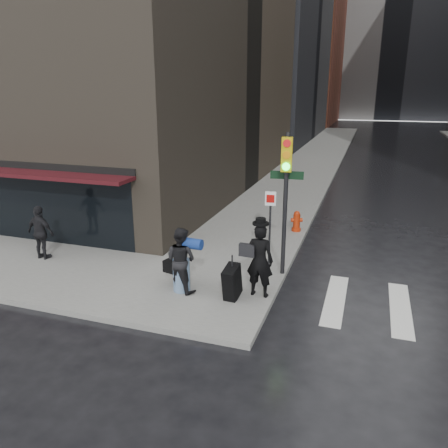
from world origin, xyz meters
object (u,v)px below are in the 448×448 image
at_px(man_overcoat, 254,264).
at_px(man_greycoat, 41,233).
at_px(fire_hydrant, 297,222).
at_px(man_jeans, 181,259).
at_px(traffic_light, 284,186).

distance_m(man_overcoat, man_greycoat, 6.99).
xyz_separation_m(man_overcoat, man_greycoat, (-6.97, 0.42, -0.04)).
bearing_deg(fire_hydrant, man_jeans, -108.66).
xyz_separation_m(man_overcoat, traffic_light, (0.40, 1.58, 1.71)).
height_order(man_greycoat, fire_hydrant, man_greycoat).
bearing_deg(traffic_light, fire_hydrant, 86.79).
distance_m(man_jeans, fire_hydrant, 6.39).
bearing_deg(traffic_light, man_jeans, -147.60).
distance_m(traffic_light, fire_hydrant, 4.74).
height_order(traffic_light, fire_hydrant, traffic_light).
bearing_deg(man_greycoat, man_overcoat, -177.66).
height_order(man_overcoat, man_greycoat, man_overcoat).
relative_size(man_greycoat, traffic_light, 0.42).
height_order(man_jeans, man_greycoat, man_jeans).
bearing_deg(fire_hydrant, man_greycoat, -143.22).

